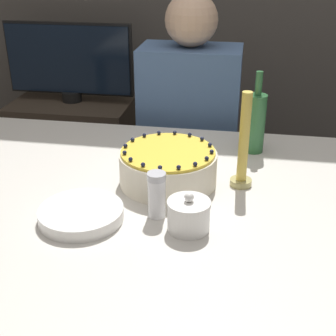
{
  "coord_description": "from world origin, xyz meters",
  "views": [
    {
      "loc": [
        0.22,
        -1.07,
        1.39
      ],
      "look_at": [
        0.02,
        0.11,
        0.8
      ],
      "focal_mm": 50.0,
      "sensor_mm": 36.0,
      "label": 1
    }
  ],
  "objects": [
    {
      "name": "tv_monitor",
      "position": [
        -0.66,
        1.14,
        0.85
      ],
      "size": [
        0.65,
        0.1,
        0.39
      ],
      "color": "black",
      "rests_on": "side_cabinet"
    },
    {
      "name": "cake",
      "position": [
        0.02,
        0.11,
        0.81
      ],
      "size": [
        0.28,
        0.28,
        0.11
      ],
      "color": "#EFE5CC",
      "rests_on": "dining_table"
    },
    {
      "name": "bottle",
      "position": [
        0.26,
        0.38,
        0.86
      ],
      "size": [
        0.06,
        0.06,
        0.27
      ],
      "color": "#2D6638",
      "rests_on": "dining_table"
    },
    {
      "name": "dining_table",
      "position": [
        0.0,
        0.0,
        0.66
      ],
      "size": [
        1.51,
        1.1,
        0.76
      ],
      "color": "beige",
      "rests_on": "ground_plane"
    },
    {
      "name": "candle",
      "position": [
        0.23,
        0.13,
        0.87
      ],
      "size": [
        0.06,
        0.06,
        0.28
      ],
      "color": "tan",
      "rests_on": "dining_table"
    },
    {
      "name": "person_man_blue_shirt",
      "position": [
        -0.0,
        0.75,
        0.53
      ],
      "size": [
        0.4,
        0.34,
        1.22
      ],
      "rotation": [
        0.0,
        0.0,
        3.14
      ],
      "color": "#473D33",
      "rests_on": "ground_plane"
    },
    {
      "name": "sugar_bowl",
      "position": [
        0.11,
        -0.12,
        0.79
      ],
      "size": [
        0.11,
        0.11,
        0.1
      ],
      "color": "white",
      "rests_on": "dining_table"
    },
    {
      "name": "side_cabinet",
      "position": [
        -0.66,
        1.14,
        0.32
      ],
      "size": [
        0.61,
        0.43,
        0.64
      ],
      "color": "#382D23",
      "rests_on": "ground_plane"
    },
    {
      "name": "sugar_shaker",
      "position": [
        0.02,
        -0.07,
        0.82
      ],
      "size": [
        0.05,
        0.05,
        0.12
      ],
      "color": "white",
      "rests_on": "dining_table"
    },
    {
      "name": "plate_stack",
      "position": [
        -0.16,
        -0.12,
        0.77
      ],
      "size": [
        0.21,
        0.21,
        0.03
      ],
      "color": "white",
      "rests_on": "dining_table"
    }
  ]
}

